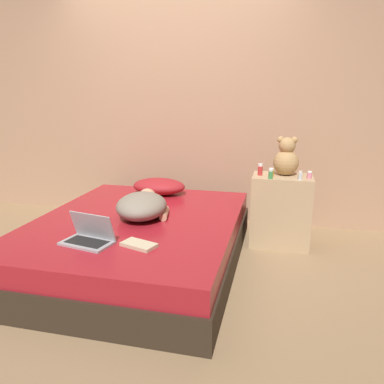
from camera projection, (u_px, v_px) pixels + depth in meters
name	position (u px, v px, depth m)	size (l,w,h in m)	color
ground_plane	(139.00, 263.00, 3.16)	(12.00, 12.00, 0.00)	#937551
wall_back	(179.00, 101.00, 4.05)	(8.00, 0.06, 2.60)	tan
bed	(138.00, 241.00, 3.11)	(1.63, 2.05, 0.40)	#2D2319
nightstand	(281.00, 211.00, 3.48)	(0.54, 0.36, 0.66)	tan
pillow	(159.00, 186.00, 3.77)	(0.53, 0.36, 0.16)	maroon
person_lying	(143.00, 205.00, 3.08)	(0.51, 0.71, 0.20)	gray
laptop	(89.00, 236.00, 2.55)	(0.38, 0.26, 0.20)	#9E9EA3
teddy_bear	(286.00, 158.00, 3.39)	(0.23, 0.23, 0.35)	tan
bottle_green	(271.00, 174.00, 3.26)	(0.04, 0.04, 0.09)	#3D8E4C
bottle_clear	(300.00, 176.00, 3.22)	(0.03, 0.03, 0.08)	silver
bottle_amber	(271.00, 172.00, 3.36)	(0.05, 0.05, 0.07)	gold
bottle_pink	(309.00, 175.00, 3.29)	(0.04, 0.04, 0.06)	pink
bottle_red	(260.00, 170.00, 3.40)	(0.04, 0.04, 0.11)	#B72D2D
book	(139.00, 245.00, 2.50)	(0.26, 0.19, 0.02)	#C6B793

